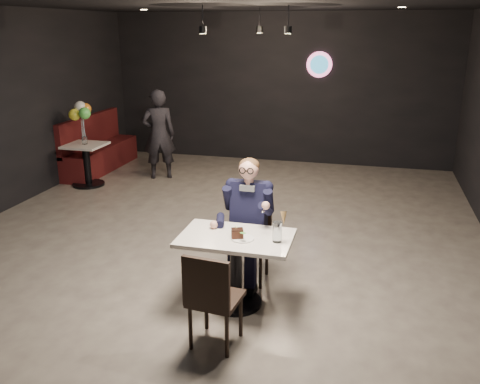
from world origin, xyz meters
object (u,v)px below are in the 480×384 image
(main_table, at_px, (236,271))
(passerby, at_px, (159,135))
(chair_near, at_px, (216,297))
(sundae_glass, at_px, (277,232))
(side_table, at_px, (87,163))
(balloon_vase, at_px, (85,140))
(seated_man, at_px, (249,219))
(chair_far, at_px, (249,241))
(booth_bench, at_px, (99,143))

(main_table, xyz_separation_m, passerby, (-2.56, 4.09, 0.45))
(chair_near, distance_m, sundae_glass, 0.87)
(side_table, bearing_deg, balloon_vase, 0.00)
(main_table, xyz_separation_m, seated_man, (0.00, 0.55, 0.34))
(chair_far, distance_m, passerby, 4.38)
(booth_bench, distance_m, balloon_vase, 1.08)
(sundae_glass, bearing_deg, chair_far, 125.40)
(booth_bench, relative_size, passerby, 1.30)
(sundae_glass, distance_m, passerby, 5.08)
(chair_near, relative_size, booth_bench, 0.43)
(sundae_glass, xyz_separation_m, passerby, (-2.97, 4.12, -0.03))
(main_table, bearing_deg, side_table, 137.55)
(main_table, distance_m, seated_man, 0.65)
(seated_man, distance_m, balloon_vase, 4.55)
(main_table, xyz_separation_m, sundae_glass, (0.41, -0.03, 0.48))
(booth_bench, bearing_deg, passerby, -9.36)
(chair_near, xyz_separation_m, balloon_vase, (-3.62, 4.00, 0.36))
(main_table, distance_m, chair_near, 0.69)
(side_table, height_order, balloon_vase, balloon_vase)
(seated_man, xyz_separation_m, booth_bench, (-3.92, 3.76, -0.18))
(booth_bench, bearing_deg, main_table, -47.72)
(chair_far, relative_size, passerby, 0.56)
(chair_far, height_order, chair_near, same)
(main_table, height_order, side_table, side_table)
(seated_man, distance_m, side_table, 4.56)
(side_table, distance_m, balloon_vase, 0.42)
(chair_far, height_order, passerby, passerby)
(chair_near, xyz_separation_m, sundae_glass, (0.41, 0.65, 0.39))
(chair_near, bearing_deg, seated_man, 95.83)
(sundae_glass, height_order, passerby, passerby)
(side_table, bearing_deg, sundae_glass, -39.65)
(booth_bench, bearing_deg, seated_man, -43.81)
(seated_man, bearing_deg, booth_bench, 136.19)
(main_table, relative_size, chair_far, 1.20)
(booth_bench, bearing_deg, side_table, -73.30)
(seated_man, bearing_deg, balloon_vase, 142.67)
(balloon_vase, xyz_separation_m, passerby, (1.06, 0.78, 0.00))
(side_table, relative_size, balloon_vase, 5.76)
(chair_near, distance_m, seated_man, 1.26)
(side_table, bearing_deg, passerby, 36.10)
(balloon_vase, bearing_deg, sundae_glass, -39.65)
(chair_far, bearing_deg, side_table, 142.67)
(passerby, bearing_deg, balloon_vase, 10.33)
(main_table, distance_m, side_table, 4.91)
(chair_near, height_order, seated_man, seated_man)
(booth_bench, height_order, side_table, booth_bench)
(balloon_vase, bearing_deg, chair_near, -47.83)
(main_table, xyz_separation_m, balloon_vase, (-3.62, 3.31, 0.45))
(sundae_glass, bearing_deg, seated_man, 125.40)
(seated_man, distance_m, sundae_glass, 0.73)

